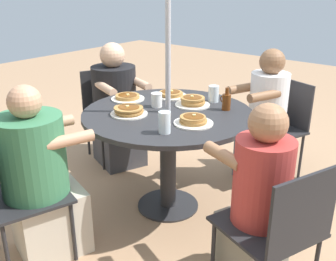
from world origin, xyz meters
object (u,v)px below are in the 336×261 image
object	(u,v)px
patio_chair_south	(109,108)
pancake_plate_e	(193,121)
diner_west	(41,182)
pancake_plate_b	(129,111)
coffee_cup	(157,100)
pancake_plate_a	(128,97)
patio_chair_west	(11,192)
drinking_glass_b	(165,122)
diner_south	(116,111)
patio_table	(168,128)
patio_chair_north	(279,226)
diner_north	(257,206)
diner_east	(264,121)
syrup_bottle	(226,101)
pancake_plate_d	(193,102)
drinking_glass_a	(214,94)
pancake_plate_c	(171,94)
patio_chair_east	(279,122)

from	to	relation	value
patio_chair_south	pancake_plate_e	bearing A→B (deg)	90.68
diner_west	pancake_plate_b	distance (m)	0.75
coffee_cup	pancake_plate_a	bearing A→B (deg)	1.08
patio_chair_west	drinking_glass_b	world-z (taller)	drinking_glass_b
diner_south	patio_chair_south	bearing A→B (deg)	-90.00
patio_table	patio_chair_north	world-z (taller)	patio_chair_north
diner_north	patio_chair_west	xyz separation A→B (m)	(1.20, 0.75, -0.02)
diner_west	coffee_cup	world-z (taller)	diner_west
pancake_plate_e	patio_table	bearing A→B (deg)	-16.43
patio_table	diner_east	world-z (taller)	diner_east
pancake_plate_e	syrup_bottle	world-z (taller)	syrup_bottle
syrup_bottle	drinking_glass_b	bearing A→B (deg)	85.43
pancake_plate_d	pancake_plate_e	distance (m)	0.39
drinking_glass_a	patio_chair_west	bearing A→B (deg)	73.95
pancake_plate_a	drinking_glass_a	xyz separation A→B (m)	(-0.55, -0.37, 0.05)
patio_chair_west	drinking_glass_b	distance (m)	0.99
pancake_plate_a	pancake_plate_d	world-z (taller)	pancake_plate_d
diner_north	coffee_cup	size ratio (longest dim) A/B	10.63
pancake_plate_b	pancake_plate_e	world-z (taller)	pancake_plate_b
coffee_cup	pancake_plate_e	bearing A→B (deg)	164.15
diner_north	coffee_cup	world-z (taller)	diner_north
pancake_plate_c	diner_north	bearing A→B (deg)	150.72
patio_table	pancake_plate_b	distance (m)	0.31
pancake_plate_c	drinking_glass_b	distance (m)	0.78
pancake_plate_a	diner_east	bearing A→B (deg)	-131.51
patio_table	drinking_glass_a	bearing A→B (deg)	-105.57
diner_east	patio_chair_south	xyz separation A→B (m)	(1.37, 0.51, -0.04)
patio_chair_east	syrup_bottle	distance (m)	0.83
pancake_plate_a	drinking_glass_b	bearing A→B (deg)	152.42
patio_chair_east	patio_chair_south	distance (m)	1.58
patio_chair_north	drinking_glass_a	bearing A→B (deg)	69.83
diner_south	diner_west	distance (m)	1.36
patio_chair_east	pancake_plate_d	world-z (taller)	pancake_plate_d
pancake_plate_c	patio_chair_south	bearing A→B (deg)	-4.71
pancake_plate_e	drinking_glass_b	world-z (taller)	drinking_glass_b
pancake_plate_d	diner_east	bearing A→B (deg)	-112.94
diner_south	pancake_plate_c	size ratio (longest dim) A/B	4.36
patio_table	pancake_plate_a	size ratio (longest dim) A/B	4.70
diner_east	pancake_plate_d	size ratio (longest dim) A/B	4.39
pancake_plate_e	drinking_glass_a	bearing A→B (deg)	-70.95
patio_chair_west	pancake_plate_b	world-z (taller)	same
diner_west	pancake_plate_c	world-z (taller)	diner_west
pancake_plate_c	diner_south	bearing A→B (deg)	-0.73
diner_south	syrup_bottle	world-z (taller)	diner_south
pancake_plate_d	diner_north	bearing A→B (deg)	146.97
patio_chair_east	diner_east	bearing A→B (deg)	90.00
pancake_plate_a	pancake_plate_c	xyz separation A→B (m)	(-0.21, -0.28, 0.00)
syrup_bottle	patio_chair_north	bearing A→B (deg)	138.24
diner_west	pancake_plate_a	distance (m)	0.99
patio_chair_north	syrup_bottle	world-z (taller)	syrup_bottle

